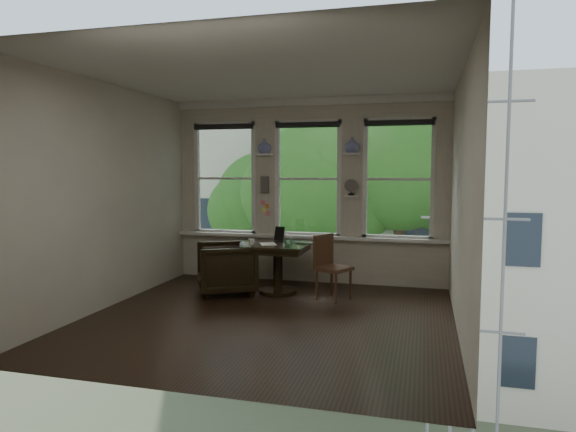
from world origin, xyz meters
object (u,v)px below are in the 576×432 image
(side_chair_right, at_px, (334,268))
(laptop, at_px, (301,243))
(mug, at_px, (251,242))
(table, at_px, (278,268))
(armchair_left, at_px, (226,268))

(side_chair_right, height_order, laptop, side_chair_right)
(mug, bearing_deg, table, 34.06)
(table, xyz_separation_m, mug, (-0.34, -0.23, 0.42))
(side_chair_right, bearing_deg, table, 107.13)
(side_chair_right, bearing_deg, armchair_left, 119.77)
(mug, bearing_deg, armchair_left, 178.93)
(laptop, bearing_deg, side_chair_right, -2.13)
(side_chair_right, xyz_separation_m, laptop, (-0.53, 0.23, 0.30))
(table, height_order, mug, mug)
(table, distance_m, armchair_left, 0.77)
(armchair_left, distance_m, laptop, 1.18)
(side_chair_right, height_order, mug, side_chair_right)
(side_chair_right, distance_m, mug, 1.26)
(table, relative_size, laptop, 2.70)
(table, bearing_deg, armchair_left, -163.38)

